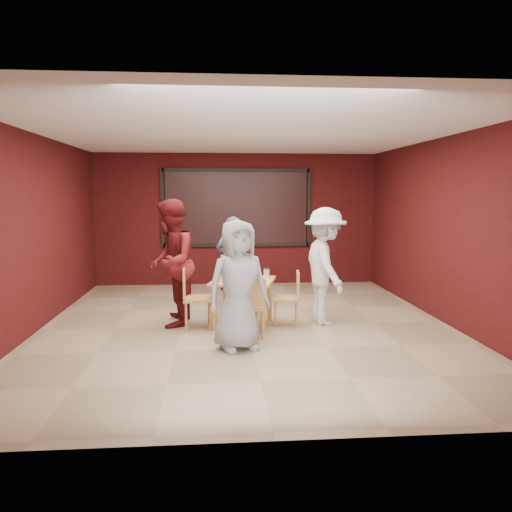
{
  "coord_description": "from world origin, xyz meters",
  "views": [
    {
      "loc": [
        -0.45,
        -7.21,
        1.95
      ],
      "look_at": [
        0.14,
        0.01,
        1.04
      ],
      "focal_mm": 35.0,
      "sensor_mm": 36.0,
      "label": 1
    }
  ],
  "objects": [
    {
      "name": "diner_left",
      "position": [
        -1.11,
        0.14,
        0.94
      ],
      "size": [
        0.77,
        0.96,
        1.87
      ],
      "primitive_type": "imported",
      "rotation": [
        0.0,
        0.0,
        -1.64
      ],
      "color": "#5F1215",
      "rests_on": "floor"
    },
    {
      "name": "chair_front",
      "position": [
        -0.01,
        -0.67,
        0.47
      ],
      "size": [
        0.48,
        0.48,
        0.83
      ],
      "color": "#BA7948",
      "rests_on": "floor"
    },
    {
      "name": "chair_left",
      "position": [
        -0.79,
        -0.08,
        0.5
      ],
      "size": [
        0.46,
        0.46,
        0.88
      ],
      "color": "#BA7948",
      "rests_on": "floor"
    },
    {
      "name": "window_blinds",
      "position": [
        0.0,
        3.45,
        1.65
      ],
      "size": [
        3.0,
        0.02,
        1.5
      ],
      "primitive_type": "cube",
      "color": "black"
    },
    {
      "name": "dining_table",
      "position": [
        -0.06,
        0.01,
        0.61
      ],
      "size": [
        1.06,
        1.06,
        0.84
      ],
      "color": "tan",
      "rests_on": "floor"
    },
    {
      "name": "chair_back",
      "position": [
        0.01,
        0.82,
        0.51
      ],
      "size": [
        0.44,
        0.44,
        0.89
      ],
      "color": "#BA7948",
      "rests_on": "floor"
    },
    {
      "name": "floor",
      "position": [
        0.0,
        0.0,
        0.0
      ],
      "size": [
        7.0,
        7.0,
        0.0
      ],
      "primitive_type": "plane",
      "color": "tan",
      "rests_on": "ground"
    },
    {
      "name": "diner_right",
      "position": [
        1.18,
        0.05,
        0.87
      ],
      "size": [
        0.77,
        1.2,
        1.75
      ],
      "primitive_type": "imported",
      "rotation": [
        0.0,
        0.0,
        1.68
      ],
      "color": "silver",
      "rests_on": "floor"
    },
    {
      "name": "diner_front",
      "position": [
        -0.18,
        -1.11,
        0.82
      ],
      "size": [
        0.93,
        0.78,
        1.64
      ],
      "primitive_type": "imported",
      "rotation": [
        0.0,
        0.0,
        0.37
      ],
      "color": "gray",
      "rests_on": "floor"
    },
    {
      "name": "chair_right",
      "position": [
        0.65,
        0.01,
        0.45
      ],
      "size": [
        0.43,
        0.43,
        0.8
      ],
      "color": "#BA7948",
      "rests_on": "floor"
    },
    {
      "name": "diner_back",
      "position": [
        -0.16,
        1.33,
        0.78
      ],
      "size": [
        0.58,
        0.39,
        1.56
      ],
      "primitive_type": "imported",
      "rotation": [
        0.0,
        0.0,
        3.12
      ],
      "color": "#304355",
      "rests_on": "floor"
    }
  ]
}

